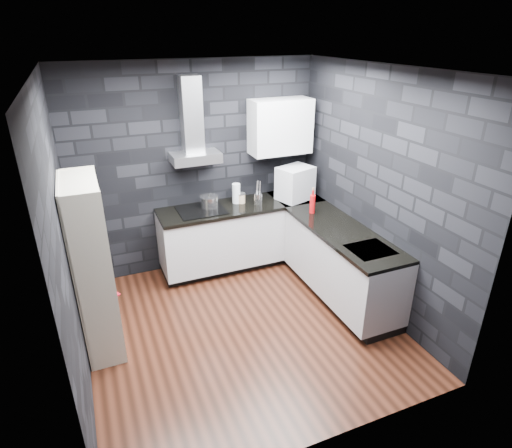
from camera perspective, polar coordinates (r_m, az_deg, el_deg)
ground at (r=4.88m, az=-1.80°, el=-13.48°), size 3.20×3.20×0.00m
ceiling at (r=3.85m, az=-2.37°, el=19.96°), size 3.20×3.20×0.00m
wall_back at (r=5.64m, az=-7.96°, el=7.27°), size 3.20×0.05×2.70m
wall_front at (r=2.91m, az=9.60°, el=-10.63°), size 3.20×0.05×2.70m
wall_left at (r=3.98m, az=-24.53°, el=-2.49°), size 0.05×3.20×2.70m
wall_right at (r=4.95m, az=15.86°, el=4.05°), size 0.05×3.20×2.70m
toekick_back at (r=6.05m, az=-1.95°, el=-4.71°), size 2.18×0.50×0.10m
toekick_right at (r=5.45m, az=11.23°, el=-8.86°), size 0.50×1.78×0.10m
counter_back_cab at (r=5.82m, az=-1.87°, el=-1.20°), size 2.20×0.60×0.76m
counter_right_cab at (r=5.20m, az=11.25°, el=-5.01°), size 0.60×1.80×0.76m
counter_back_top at (r=5.64m, az=-1.88°, el=2.42°), size 2.20×0.62×0.04m
counter_right_top at (r=5.02m, az=11.53°, el=-1.06°), size 0.62×1.80×0.04m
counter_corner_top at (r=5.96m, az=5.29°, el=3.57°), size 0.62×0.62×0.04m
hood_body at (r=5.39m, az=-8.06°, el=8.77°), size 0.60×0.34×0.12m
hood_chimney at (r=5.34m, az=-8.59°, el=14.21°), size 0.24×0.20×0.90m
upper_cabinet at (r=5.71m, az=3.26°, el=12.84°), size 0.80×0.35×0.70m
cooktop at (r=5.49m, az=-7.30°, el=1.85°), size 0.58×0.50×0.01m
sink_rim at (r=4.66m, az=15.00°, el=-3.33°), size 0.44×0.40×0.01m
pot at (r=5.54m, az=-6.22°, el=2.92°), size 0.28×0.28×0.13m
glass_vase at (r=5.66m, az=-2.64°, el=4.10°), size 0.13×0.13×0.26m
storage_jar at (r=5.67m, az=-1.96°, el=3.41°), size 0.12×0.12×0.12m
utensil_crock at (r=5.63m, az=0.28°, el=3.39°), size 0.13×0.13×0.14m
appliance_garage at (r=5.77m, az=5.23°, el=5.44°), size 0.53×0.46×0.44m
red_bottle at (r=5.38m, az=7.53°, el=2.65°), size 0.07×0.07×0.23m
bookshelf at (r=4.45m, az=-20.92°, el=-5.50°), size 0.44×0.84×1.80m
fruit_bowl at (r=4.37m, az=-20.94°, el=-5.50°), size 0.24×0.24×0.05m
book_red at (r=4.72m, az=-20.21°, el=-8.20°), size 0.16×0.10×0.23m
book_second at (r=4.75m, az=-20.39°, el=-7.70°), size 0.17×0.02×0.23m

